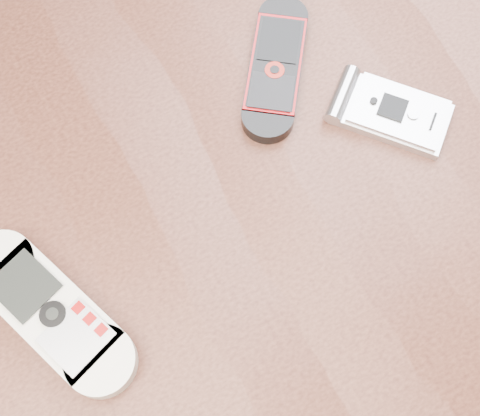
{
  "coord_description": "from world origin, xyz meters",
  "views": [
    {
      "loc": [
        -0.08,
        -0.16,
        1.2
      ],
      "look_at": [
        0.01,
        0.0,
        0.76
      ],
      "focal_mm": 50.0,
      "sensor_mm": 36.0,
      "label": 1
    }
  ],
  "objects_px": {
    "motorola_razr": "(394,113)",
    "nokia_black_red": "(276,66)",
    "nokia_white": "(50,312)",
    "table": "(235,261)"
  },
  "relations": [
    {
      "from": "table",
      "to": "motorola_razr",
      "type": "height_order",
      "value": "motorola_razr"
    },
    {
      "from": "table",
      "to": "nokia_black_red",
      "type": "relative_size",
      "value": 9.18
    },
    {
      "from": "nokia_white",
      "to": "motorola_razr",
      "type": "relative_size",
      "value": 1.57
    },
    {
      "from": "nokia_black_red",
      "to": "nokia_white",
      "type": "bearing_deg",
      "value": -119.89
    },
    {
      "from": "table",
      "to": "nokia_black_red",
      "type": "height_order",
      "value": "nokia_black_red"
    },
    {
      "from": "table",
      "to": "motorola_razr",
      "type": "bearing_deg",
      "value": 5.45
    },
    {
      "from": "nokia_white",
      "to": "nokia_black_red",
      "type": "bearing_deg",
      "value": 3.45
    },
    {
      "from": "nokia_white",
      "to": "nokia_black_red",
      "type": "xyz_separation_m",
      "value": [
        0.23,
        0.1,
        -0.0
      ]
    },
    {
      "from": "nokia_white",
      "to": "motorola_razr",
      "type": "distance_m",
      "value": 0.29
    },
    {
      "from": "motorola_razr",
      "to": "nokia_black_red",
      "type": "bearing_deg",
      "value": 87.21
    }
  ]
}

